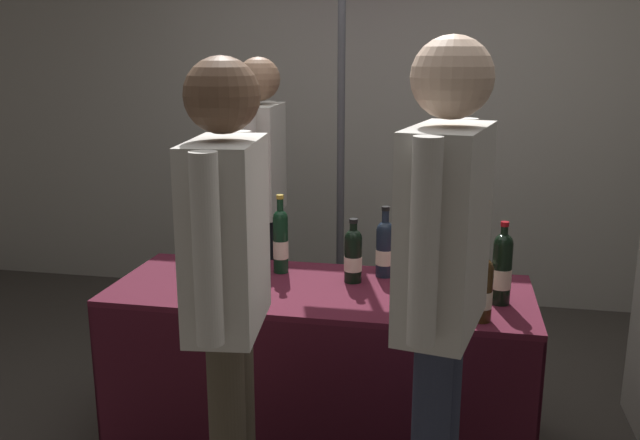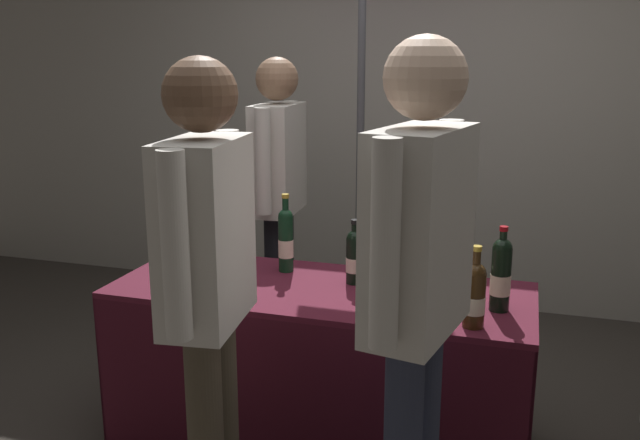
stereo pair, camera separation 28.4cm
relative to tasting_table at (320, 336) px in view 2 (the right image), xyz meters
name	(u,v)px [view 2 (the right image)]	position (x,y,z in m)	size (l,w,h in m)	color
ground_plane	(320,439)	(0.00, 0.00, -0.51)	(12.00, 12.00, 0.00)	#38332D
back_partition	(406,111)	(0.00, 2.00, 0.82)	(7.95, 0.12, 2.66)	#9E998E
tasting_table	(320,336)	(0.00, 0.00, 0.00)	(1.80, 0.69, 0.73)	#4C1423
featured_wine_bottle	(200,237)	(-0.61, 0.10, 0.37)	(0.07, 0.07, 0.36)	black
display_bottle_0	(501,274)	(0.75, -0.04, 0.37)	(0.08, 0.08, 0.34)	black
display_bottle_1	(195,260)	(-0.50, -0.17, 0.35)	(0.07, 0.07, 0.31)	black
display_bottle_2	(355,256)	(0.13, 0.11, 0.35)	(0.08, 0.08, 0.29)	black
display_bottle_3	(389,249)	(0.25, 0.21, 0.36)	(0.08, 0.08, 0.32)	#192333
display_bottle_4	(475,294)	(0.67, -0.24, 0.35)	(0.08, 0.08, 0.31)	#38230F
display_bottle_5	(286,239)	(-0.22, 0.17, 0.38)	(0.07, 0.07, 0.36)	black
wine_glass_near_vendor	(231,261)	(-0.40, -0.03, 0.31)	(0.07, 0.07, 0.12)	silver
flower_vase	(464,277)	(0.61, -0.03, 0.34)	(0.08, 0.08, 0.39)	tan
vendor_presenter	(278,180)	(-0.50, 0.84, 0.52)	(0.24, 0.61, 1.70)	black
taster_foreground_right	(207,270)	(-0.15, -0.75, 0.52)	(0.26, 0.58, 1.71)	#4C4233
taster_foreground_left	(418,270)	(0.52, -0.69, 0.57)	(0.29, 0.60, 1.77)	#2D3347
booth_signpost	(361,99)	(-0.09, 1.07, 0.96)	(0.60, 0.04, 2.39)	#47474C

